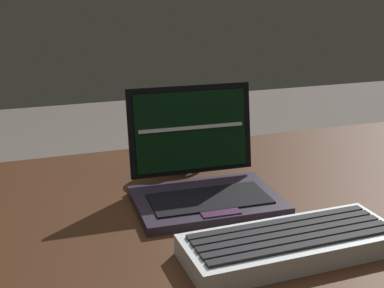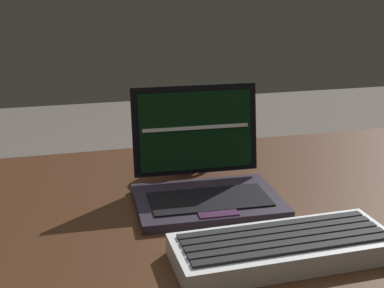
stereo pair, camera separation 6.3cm
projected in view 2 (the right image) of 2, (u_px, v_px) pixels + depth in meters
The scene contains 4 objects.
desk at pixel (182, 288), 0.83m from camera, with size 1.50×0.84×0.72m.
laptop_front at pixel (204, 179), 0.89m from camera, with size 0.25×0.21×0.19m.
external_keyboard at pixel (283, 247), 0.71m from camera, with size 0.31×0.12×0.04m.
coffee_mug at pixel (184, 146), 1.04m from camera, with size 0.12×0.08×0.10m.
Camera 2 is at (-0.17, -0.70, 1.09)m, focal length 47.61 mm.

